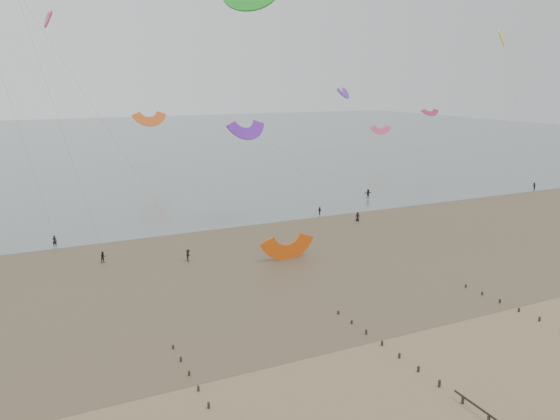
{
  "coord_description": "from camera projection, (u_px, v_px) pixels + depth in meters",
  "views": [
    {
      "loc": [
        -25.0,
        -34.34,
        24.46
      ],
      "look_at": [
        4.68,
        28.0,
        8.0
      ],
      "focal_mm": 35.0,
      "sensor_mm": 36.0,
      "label": 1
    }
  ],
  "objects": [
    {
      "name": "sea_and_shore",
      "position": [
        202.0,
        263.0,
        74.8
      ],
      "size": [
        500.0,
        665.0,
        0.03
      ],
      "color": "#475654",
      "rests_on": "ground"
    },
    {
      "name": "kitesurfers",
      "position": [
        327.0,
        213.0,
        99.18
      ],
      "size": [
        119.24,
        25.22,
        1.89
      ],
      "color": "black",
      "rests_on": "ground"
    },
    {
      "name": "kitesurfer_lead",
      "position": [
        55.0,
        241.0,
        82.01
      ],
      "size": [
        0.72,
        0.54,
        1.79
      ],
      "primitive_type": "imported",
      "rotation": [
        0.0,
        0.0,
        2.96
      ],
      "color": "black",
      "rests_on": "ground"
    },
    {
      "name": "grounded_kite",
      "position": [
        288.0,
        259.0,
        76.61
      ],
      "size": [
        6.89,
        5.42,
        3.75
      ],
      "primitive_type": null,
      "rotation": [
        1.54,
        0.0,
        0.02
      ],
      "color": "#D94F0D",
      "rests_on": "ground"
    },
    {
      "name": "kites_airborne",
      "position": [
        128.0,
        88.0,
        118.66
      ],
      "size": [
        238.24,
        105.32,
        44.0
      ],
      "color": "#6921BB",
      "rests_on": "ground"
    },
    {
      "name": "ground",
      "position": [
        372.0,
        376.0,
        46.29
      ],
      "size": [
        500.0,
        500.0,
        0.0
      ],
      "primitive_type": "plane",
      "color": "brown",
      "rests_on": "ground"
    }
  ]
}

